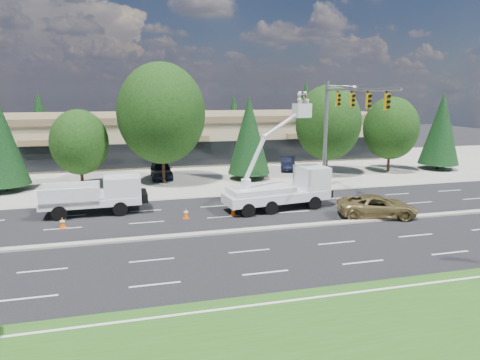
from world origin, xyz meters
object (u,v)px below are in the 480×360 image
object	(u,v)px
signal_mast	(339,119)
bucket_truck	(285,185)
utility_pickup	(99,199)
minivan	(377,206)

from	to	relation	value
signal_mast	bucket_truck	size ratio (longest dim) A/B	1.24
utility_pickup	minivan	xyz separation A→B (m)	(17.93, -5.47, -0.31)
signal_mast	utility_pickup	world-z (taller)	signal_mast
bucket_truck	minivan	size ratio (longest dim) A/B	1.58
signal_mast	utility_pickup	xyz separation A→B (m)	(-18.05, -0.83, -5.03)
bucket_truck	signal_mast	bearing A→B (deg)	19.27
signal_mast	utility_pickup	bearing A→B (deg)	-177.37
utility_pickup	bucket_truck	distance (m)	12.87
bucket_truck	minivan	bearing A→B (deg)	-42.08
utility_pickup	bucket_truck	size ratio (longest dim) A/B	0.80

